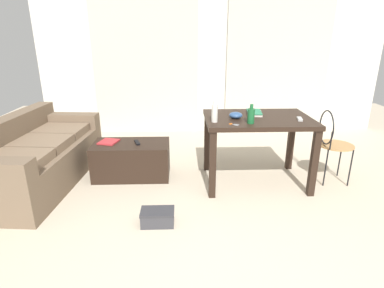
# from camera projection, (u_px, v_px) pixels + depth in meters

# --- Properties ---
(ground_plane) EXTENTS (8.98, 8.98, 0.00)m
(ground_plane) POSITION_uv_depth(u_px,v_px,m) (228.00, 184.00, 3.68)
(ground_plane) COLOR beige
(wall_back) EXTENTS (5.94, 0.10, 2.51)m
(wall_back) POSITION_uv_depth(u_px,v_px,m) (212.00, 60.00, 5.41)
(wall_back) COLOR silver
(wall_back) RESTS_ON ground
(curtains) EXTENTS (4.06, 0.03, 2.27)m
(curtains) POSITION_uv_depth(u_px,v_px,m) (212.00, 68.00, 5.37)
(curtains) COLOR beige
(curtains) RESTS_ON ground
(couch) EXTENTS (1.01, 1.97, 0.78)m
(couch) POSITION_uv_depth(u_px,v_px,m) (36.00, 158.00, 3.63)
(couch) COLOR brown
(couch) RESTS_ON ground
(coffee_table) EXTENTS (0.91, 0.50, 0.43)m
(coffee_table) POSITION_uv_depth(u_px,v_px,m) (132.00, 160.00, 3.84)
(coffee_table) COLOR black
(coffee_table) RESTS_ON ground
(craft_table) EXTENTS (1.18, 0.83, 0.80)m
(craft_table) POSITION_uv_depth(u_px,v_px,m) (257.00, 127.00, 3.54)
(craft_table) COLOR black
(craft_table) RESTS_ON ground
(wire_chair) EXTENTS (0.40, 0.41, 0.87)m
(wire_chair) POSITION_uv_depth(u_px,v_px,m) (331.00, 138.00, 3.60)
(wire_chair) COLOR #B7844C
(wire_chair) RESTS_ON ground
(bottle_near) EXTENTS (0.07, 0.07, 0.23)m
(bottle_near) POSITION_uv_depth(u_px,v_px,m) (215.00, 113.00, 3.27)
(bottle_near) COLOR beige
(bottle_near) RESTS_ON craft_table
(bottle_far) EXTENTS (0.07, 0.07, 0.20)m
(bottle_far) POSITION_uv_depth(u_px,v_px,m) (251.00, 115.00, 3.22)
(bottle_far) COLOR #195B2D
(bottle_far) RESTS_ON craft_table
(bowl) EXTENTS (0.15, 0.15, 0.07)m
(bowl) POSITION_uv_depth(u_px,v_px,m) (236.00, 115.00, 3.44)
(bowl) COLOR #2D4C7A
(bowl) RESTS_ON craft_table
(book_stack) EXTENTS (0.20, 0.30, 0.04)m
(book_stack) POSITION_uv_depth(u_px,v_px,m) (255.00, 113.00, 3.62)
(book_stack) COLOR silver
(book_stack) RESTS_ON craft_table
(tv_remote_on_table) EXTENTS (0.08, 0.15, 0.02)m
(tv_remote_on_table) POSITION_uv_depth(u_px,v_px,m) (300.00, 119.00, 3.38)
(tv_remote_on_table) COLOR #B7B7B2
(tv_remote_on_table) RESTS_ON craft_table
(scissors) EXTENTS (0.10, 0.09, 0.00)m
(scissors) POSITION_uv_depth(u_px,v_px,m) (233.00, 124.00, 3.21)
(scissors) COLOR #9EA0A5
(scissors) RESTS_ON craft_table
(tv_remote_primary) EXTENTS (0.09, 0.17, 0.02)m
(tv_remote_primary) POSITION_uv_depth(u_px,v_px,m) (137.00, 142.00, 3.76)
(tv_remote_primary) COLOR black
(tv_remote_primary) RESTS_ON coffee_table
(magazine) EXTENTS (0.26, 0.27, 0.02)m
(magazine) POSITION_uv_depth(u_px,v_px,m) (109.00, 142.00, 3.79)
(magazine) COLOR red
(magazine) RESTS_ON coffee_table
(shoebox) EXTENTS (0.31, 0.19, 0.14)m
(shoebox) POSITION_uv_depth(u_px,v_px,m) (158.00, 217.00, 2.88)
(shoebox) COLOR #38383D
(shoebox) RESTS_ON ground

